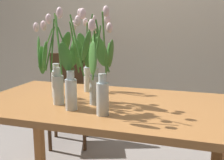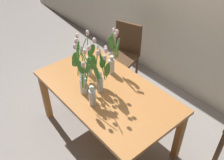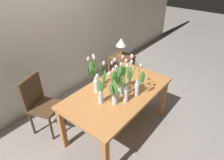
% 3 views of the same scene
% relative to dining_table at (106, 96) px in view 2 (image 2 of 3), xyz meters
% --- Properties ---
extents(ground_plane, '(18.00, 18.00, 0.00)m').
position_rel_dining_table_xyz_m(ground_plane, '(0.00, 0.00, -0.65)').
color(ground_plane, gray).
extents(room_wall_rear, '(9.00, 0.10, 2.70)m').
position_rel_dining_table_xyz_m(room_wall_rear, '(0.00, 1.48, 0.70)').
color(room_wall_rear, beige).
rests_on(room_wall_rear, ground).
extents(dining_table, '(1.60, 0.90, 0.74)m').
position_rel_dining_table_xyz_m(dining_table, '(0.00, 0.00, 0.00)').
color(dining_table, '#B7753D').
rests_on(dining_table, ground).
extents(tulip_vase_0, '(0.13, 0.23, 0.59)m').
position_rel_dining_table_xyz_m(tulip_vase_0, '(0.08, -0.24, 0.28)').
color(tulip_vase_0, silver).
rests_on(tulip_vase_0, dining_table).
extents(tulip_vase_1, '(0.24, 0.16, 0.59)m').
position_rel_dining_table_xyz_m(tulip_vase_1, '(-0.34, 0.01, 0.28)').
color(tulip_vase_1, silver).
rests_on(tulip_vase_1, dining_table).
extents(tulip_vase_2, '(0.19, 0.15, 0.55)m').
position_rel_dining_table_xyz_m(tulip_vase_2, '(-0.19, 0.26, 0.30)').
color(tulip_vase_2, silver).
rests_on(tulip_vase_2, dining_table).
extents(tulip_vase_3, '(0.26, 0.24, 0.58)m').
position_rel_dining_table_xyz_m(tulip_vase_3, '(-0.24, -0.14, 0.32)').
color(tulip_vase_3, silver).
rests_on(tulip_vase_3, dining_table).
extents(tulip_vase_4, '(0.24, 0.18, 0.58)m').
position_rel_dining_table_xyz_m(tulip_vase_4, '(-0.02, -0.04, 0.31)').
color(tulip_vase_4, silver).
rests_on(tulip_vase_4, dining_table).
extents(tulip_vase_5, '(0.19, 0.14, 0.57)m').
position_rel_dining_table_xyz_m(tulip_vase_5, '(-0.10, -0.19, 0.28)').
color(tulip_vase_5, silver).
rests_on(tulip_vase_5, dining_table).
extents(dining_chair, '(0.51, 0.51, 0.93)m').
position_rel_dining_table_xyz_m(dining_chair, '(-0.70, 0.92, -0.12)').
color(dining_chair, '#4C331E').
rests_on(dining_chair, ground).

